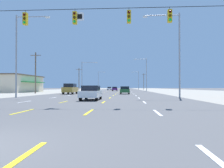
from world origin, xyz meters
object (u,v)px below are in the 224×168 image
sedan_inner_right_far (125,89)px  streetlight_right_row_0 (176,49)px  suv_far_left_near (70,89)px  sedan_center_turn_nearest (91,93)px  streetlight_left_row_0 (20,50)px  sedan_center_turn_midfar (115,89)px  streetlight_left_row_2 (99,79)px  streetlight_left_row_1 (84,74)px  streetlight_right_row_2 (138,79)px  sedan_inner_right_mid (125,90)px  streetlight_right_row_1 (145,72)px  sedan_inner_left_farther (109,88)px

sedan_inner_right_far → streetlight_right_row_0: size_ratio=0.44×
suv_far_left_near → sedan_inner_right_far: size_ratio=1.09×
sedan_center_turn_nearest → suv_far_left_near: 20.04m
sedan_inner_right_far → streetlight_left_row_0: 65.09m
sedan_center_turn_midfar → streetlight_left_row_2: size_ratio=0.48×
suv_far_left_near → sedan_center_turn_midfar: suv_far_left_near is taller
streetlight_left_row_1 → streetlight_left_row_2: streetlight_left_row_1 is taller
streetlight_right_row_0 → streetlight_right_row_2: 82.85m
sedan_center_turn_midfar → sedan_inner_right_far: same height
suv_far_left_near → sedan_inner_right_mid: size_ratio=1.09×
sedan_inner_right_mid → streetlight_right_row_1: streetlight_right_row_1 is taller
streetlight_left_row_2 → streetlight_right_row_0: bearing=-76.7°
sedan_center_turn_midfar → suv_far_left_near: bearing=-100.4°
streetlight_right_row_1 → streetlight_left_row_0: bearing=-115.2°
suv_far_left_near → streetlight_right_row_0: (16.52, -13.95, 4.94)m
sedan_center_turn_nearest → streetlight_left_row_2: 88.36m
streetlight_right_row_0 → suv_far_left_near: bearing=139.8°
streetlight_left_row_1 → streetlight_left_row_2: bearing=90.3°
sedan_center_turn_midfar → sedan_inner_right_mid: bearing=-84.0°
sedan_inner_right_far → sedan_inner_right_mid: bearing=-90.1°
sedan_inner_left_farther → sedan_inner_right_far: bearing=-45.7°
sedan_inner_right_mid → suv_far_left_near: bearing=-173.1°
sedan_inner_right_far → streetlight_left_row_0: bearing=-101.8°
suv_far_left_near → streetlight_left_row_2: size_ratio=0.53×
sedan_inner_right_far → streetlight_left_row_2: (-13.38, 19.35, 4.59)m
sedan_center_turn_nearest → sedan_inner_left_farther: 75.76m
streetlight_right_row_1 → sedan_inner_right_far: bearing=105.7°
sedan_inner_right_mid → streetlight_left_row_1: bearing=116.5°
sedan_inner_left_farther → streetlight_right_row_0: (13.30, -70.84, 5.21)m
streetlight_left_row_0 → streetlight_right_row_1: bearing=64.8°
streetlight_left_row_2 → sedan_inner_left_farther: bearing=-62.6°
streetlight_left_row_0 → streetlight_right_row_0: (19.42, 0.00, -0.07)m
streetlight_right_row_0 → sedan_inner_right_mid: bearing=112.1°
sedan_inner_right_mid → streetlight_left_row_2: (-13.33, 67.64, 4.59)m
suv_far_left_near → streetlight_right_row_1: 32.47m
streetlight_right_row_1 → streetlight_right_row_2: (0.03, 41.42, -0.63)m
streetlight_left_row_1 → streetlight_right_row_2: streetlight_left_row_1 is taller
suv_far_left_near → streetlight_left_row_2: bearing=92.5°
sedan_inner_right_far → streetlight_right_row_0: streetlight_right_row_0 is taller
streetlight_right_row_0 → streetlight_right_row_1: (0.08, 41.42, -0.03)m
suv_far_left_near → streetlight_right_row_2: (16.62, 68.89, 4.28)m
streetlight_left_row_0 → streetlight_left_row_1: bearing=89.8°
streetlight_left_row_2 → streetlight_right_row_1: bearing=-64.7°
sedan_inner_left_farther → streetlight_right_row_0: streetlight_right_row_0 is taller
sedan_center_turn_nearest → sedan_inner_left_farther: bearing=92.8°
sedan_inner_left_farther → streetlight_left_row_0: bearing=-94.9°
sedan_center_turn_nearest → sedan_center_turn_midfar: size_ratio=1.00×
sedan_inner_right_far → streetlight_left_row_0: streetlight_left_row_0 is taller
streetlight_left_row_0 → streetlight_right_row_0: bearing=0.0°
suv_far_left_near → sedan_inner_left_farther: (3.22, 56.89, -0.27)m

